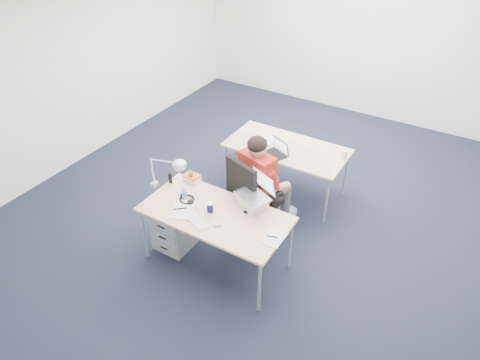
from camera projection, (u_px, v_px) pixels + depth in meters
name	position (u px, v px, depth m)	size (l,w,h in m)	color
floor	(258.00, 207.00, 5.80)	(7.00, 7.00, 0.00)	black
room	(262.00, 89.00, 4.81)	(6.02, 7.02, 2.80)	white
desk_near	(215.00, 216.00, 4.59)	(1.60, 0.80, 0.73)	tan
desk_far	(287.00, 150.00, 5.71)	(1.60, 0.80, 0.73)	tan
office_chair	(254.00, 213.00, 5.21)	(0.89, 0.89, 1.13)	black
seated_person	(265.00, 183.00, 5.11)	(0.55, 0.80, 1.35)	#A62117
drawer_pedestal_near	(177.00, 225.00, 5.09)	(0.40, 0.50, 0.55)	#A5A9AA
drawer_pedestal_far	(254.00, 166.00, 6.12)	(0.40, 0.50, 0.55)	#A5A9AA
silver_laptop	(253.00, 192.00, 4.55)	(0.36, 0.28, 0.38)	silver
wireless_keyboard	(197.00, 222.00, 4.44)	(0.28, 0.11, 0.01)	white
computer_mouse	(218.00, 224.00, 4.40)	(0.06, 0.09, 0.03)	white
headphones	(187.00, 199.00, 4.74)	(0.22, 0.17, 0.04)	black
can_koozie	(210.00, 207.00, 4.56)	(0.07, 0.07, 0.12)	#151543
water_bottle	(184.00, 191.00, 4.72)	(0.06, 0.06, 0.20)	silver
bear_figurine	(191.00, 176.00, 4.99)	(0.08, 0.06, 0.16)	#356A1C
book_stack	(192.00, 178.00, 5.02)	(0.19, 0.14, 0.08)	silver
cordless_phone	(170.00, 178.00, 4.97)	(0.04, 0.02, 0.14)	black
papers_left	(182.00, 210.00, 4.60)	(0.22, 0.32, 0.01)	#F8F08F
papers_right	(273.00, 238.00, 4.25)	(0.18, 0.26, 0.01)	#F8F08F
sunglasses	(247.00, 213.00, 4.55)	(0.10, 0.04, 0.02)	black
desk_lamp	(163.00, 172.00, 4.74)	(0.46, 0.17, 0.52)	silver
dark_laptop	(275.00, 148.00, 5.46)	(0.29, 0.28, 0.21)	black
far_cup	(344.00, 154.00, 5.43)	(0.07, 0.07, 0.11)	white
far_papers	(264.00, 141.00, 5.81)	(0.23, 0.33, 0.01)	white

